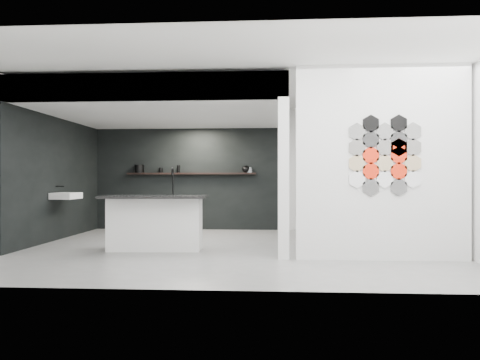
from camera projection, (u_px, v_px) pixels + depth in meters
name	position (u px, v px, depth m)	size (l,w,h in m)	color
floor	(233.00, 249.00, 7.85)	(7.00, 6.00, 0.01)	slate
partition_panel	(382.00, 163.00, 6.71)	(2.45, 0.15, 2.80)	silver
bay_clad_back	(188.00, 179.00, 10.90)	(4.40, 0.04, 2.35)	black
bay_clad_left	(59.00, 179.00, 9.08)	(0.04, 4.00, 2.35)	black
bulkhead	(169.00, 107.00, 8.94)	(4.40, 4.00, 0.40)	silver
corner_column	(283.00, 178.00, 6.80)	(0.16, 0.16, 2.35)	silver
fascia_beam	(142.00, 87.00, 7.02)	(4.40, 0.16, 0.40)	silver
wall_basin	(66.00, 196.00, 8.86)	(0.40, 0.60, 0.12)	silver
display_shelf	(191.00, 174.00, 10.79)	(3.00, 0.15, 0.04)	black
kitchen_island	(155.00, 222.00, 7.68)	(1.73, 0.83, 1.36)	silver
stockpot	(139.00, 169.00, 10.87)	(0.22, 0.22, 0.18)	black
kettle	(246.00, 169.00, 10.71)	(0.19, 0.19, 0.16)	black
glass_bowl	(249.00, 171.00, 10.70)	(0.13, 0.13, 0.09)	gray
glass_vase	(249.00, 170.00, 10.70)	(0.09, 0.09, 0.13)	gray
bottle_dark	(179.00, 169.00, 10.81)	(0.07, 0.07, 0.17)	black
utensil_cup	(161.00, 170.00, 10.84)	(0.09, 0.09, 0.11)	black
hex_tile_cluster	(385.00, 155.00, 6.62)	(1.04, 0.02, 1.16)	white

